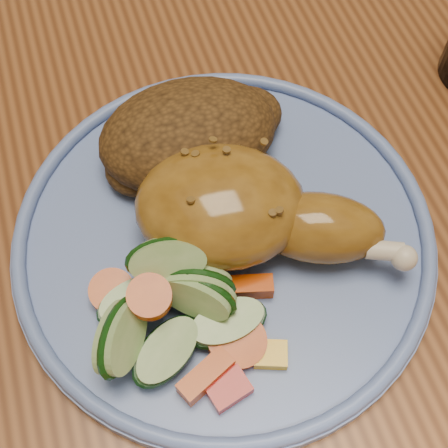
{
  "coord_description": "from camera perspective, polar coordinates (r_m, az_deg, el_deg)",
  "views": [
    {
      "loc": [
        -0.13,
        -0.3,
        1.14
      ],
      "look_at": [
        -0.07,
        -0.11,
        0.78
      ],
      "focal_mm": 50.0,
      "sensor_mm": 36.0,
      "label": 1
    }
  ],
  "objects": [
    {
      "name": "dining_table",
      "position": [
        0.58,
        3.44,
        5.51
      ],
      "size": [
        0.9,
        1.4,
        0.75
      ],
      "color": "brown",
      "rests_on": "ground"
    },
    {
      "name": "plate",
      "position": [
        0.43,
        0.0,
        -1.36
      ],
      "size": [
        0.29,
        0.29,
        0.01
      ],
      "primitive_type": "cylinder",
      "color": "#5B74B2",
      "rests_on": "dining_table"
    },
    {
      "name": "plate_rim",
      "position": [
        0.42,
        0.0,
        -0.66
      ],
      "size": [
        0.29,
        0.29,
        0.01
      ],
      "primitive_type": "torus",
      "color": "#5B74B2",
      "rests_on": "plate"
    },
    {
      "name": "ground",
      "position": [
        1.18,
        1.71,
        -13.25
      ],
      "size": [
        4.0,
        4.0,
        0.0
      ],
      "primitive_type": "plane",
      "color": "#522E1C",
      "rests_on": "ground"
    },
    {
      "name": "chicken_leg",
      "position": [
        0.4,
        1.88,
        1.17
      ],
      "size": [
        0.18,
        0.14,
        0.06
      ],
      "color": "#8D601D",
      "rests_on": "plate"
    },
    {
      "name": "vegetable_pile",
      "position": [
        0.39,
        -4.11,
        -8.04
      ],
      "size": [
        0.13,
        0.12,
        0.06
      ],
      "color": "#A50A05",
      "rests_on": "plate"
    },
    {
      "name": "rice_pilaf",
      "position": [
        0.45,
        -2.98,
        8.17
      ],
      "size": [
        0.14,
        0.09,
        0.06
      ],
      "color": "#4D3013",
      "rests_on": "plate"
    }
  ]
}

